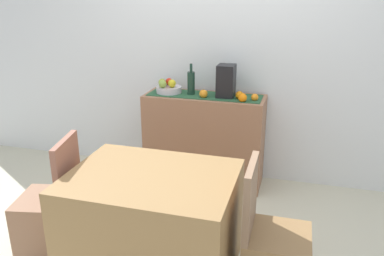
% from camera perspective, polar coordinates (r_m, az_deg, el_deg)
% --- Properties ---
extents(ground_plane, '(6.40, 6.40, 0.02)m').
position_cam_1_polar(ground_plane, '(3.33, -0.94, -14.74)').
color(ground_plane, beige).
rests_on(ground_plane, ground).
extents(room_wall_rear, '(6.40, 0.06, 2.70)m').
position_cam_1_polar(room_wall_rear, '(3.94, 4.02, 11.91)').
color(room_wall_rear, silver).
rests_on(room_wall_rear, ground).
extents(sideboard_console, '(1.16, 0.42, 0.90)m').
position_cam_1_polar(sideboard_console, '(3.93, 1.76, -1.65)').
color(sideboard_console, '#936448').
rests_on(sideboard_console, ground).
extents(table_runner, '(1.09, 0.32, 0.01)m').
position_cam_1_polar(table_runner, '(3.79, 1.83, 4.74)').
color(table_runner, '#265133').
rests_on(table_runner, sideboard_console).
extents(fruit_bowl, '(0.25, 0.25, 0.06)m').
position_cam_1_polar(fruit_bowl, '(3.88, -3.34, 5.58)').
color(fruit_bowl, silver).
rests_on(fruit_bowl, table_runner).
extents(apple_center, '(0.08, 0.08, 0.08)m').
position_cam_1_polar(apple_center, '(3.83, -2.90, 6.45)').
color(apple_center, gold).
rests_on(apple_center, fruit_bowl).
extents(apple_right, '(0.07, 0.07, 0.07)m').
position_cam_1_polar(apple_right, '(3.81, -4.27, 6.34)').
color(apple_right, '#88A943').
rests_on(apple_right, fruit_bowl).
extents(apple_rear, '(0.07, 0.07, 0.07)m').
position_cam_1_polar(apple_rear, '(3.92, -3.33, 6.70)').
color(apple_rear, red).
rests_on(apple_rear, fruit_bowl).
extents(apple_upper, '(0.07, 0.07, 0.07)m').
position_cam_1_polar(apple_upper, '(3.88, -4.33, 6.58)').
color(apple_upper, '#91A035').
rests_on(apple_upper, fruit_bowl).
extents(wine_bottle, '(0.07, 0.07, 0.30)m').
position_cam_1_polar(wine_bottle, '(3.80, -0.13, 6.56)').
color(wine_bottle, '#1A3528').
rests_on(wine_bottle, sideboard_console).
extents(coffee_maker, '(0.16, 0.18, 0.31)m').
position_cam_1_polar(coffee_maker, '(3.71, 4.94, 6.75)').
color(coffee_maker, black).
rests_on(coffee_maker, sideboard_console).
extents(orange_loose_mid, '(0.07, 0.07, 0.07)m').
position_cam_1_polar(orange_loose_mid, '(3.68, 6.86, 4.73)').
color(orange_loose_mid, orange).
rests_on(orange_loose_mid, sideboard_console).
extents(orange_loose_near_bowl, '(0.08, 0.08, 0.08)m').
position_cam_1_polar(orange_loose_near_bowl, '(3.70, 1.66, 4.96)').
color(orange_loose_near_bowl, orange).
rests_on(orange_loose_near_bowl, sideboard_console).
extents(orange_loose_end, '(0.07, 0.07, 0.07)m').
position_cam_1_polar(orange_loose_end, '(3.64, 9.05, 4.40)').
color(orange_loose_end, orange).
rests_on(orange_loose_end, sideboard_console).
extents(orange_loose_far, '(0.08, 0.08, 0.08)m').
position_cam_1_polar(orange_loose_far, '(3.59, 7.31, 4.37)').
color(orange_loose_far, orange).
rests_on(orange_loose_far, sideboard_console).
extents(dining_table, '(1.08, 0.82, 0.74)m').
position_cam_1_polar(dining_table, '(2.74, -5.65, -13.73)').
color(dining_table, olive).
rests_on(dining_table, ground).
extents(chair_near_window, '(0.47, 0.47, 0.90)m').
position_cam_1_polar(chair_near_window, '(3.14, -19.66, -12.37)').
color(chair_near_window, '#8B644A').
rests_on(chair_near_window, ground).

